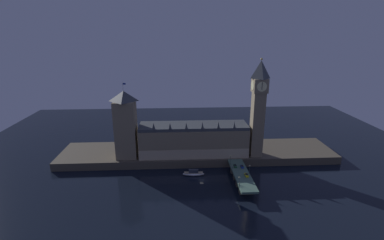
# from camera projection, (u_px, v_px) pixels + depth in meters

# --- Properties ---
(ground_plane) EXTENTS (400.00, 400.00, 0.00)m
(ground_plane) POSITION_uv_depth(u_px,v_px,m) (202.00, 180.00, 192.75)
(ground_plane) COLOR black
(embankment) EXTENTS (220.00, 42.00, 6.14)m
(embankment) POSITION_uv_depth(u_px,v_px,m) (198.00, 153.00, 229.07)
(embankment) COLOR #4C4438
(embankment) RESTS_ON ground_plane
(parliament_hall) EXTENTS (83.27, 23.12, 28.87)m
(parliament_hall) POSITION_uv_depth(u_px,v_px,m) (193.00, 139.00, 217.66)
(parliament_hall) COLOR #7F7056
(parliament_hall) RESTS_ON embankment
(clock_tower) EXTENTS (10.93, 11.04, 74.64)m
(clock_tower) POSITION_uv_depth(u_px,v_px,m) (258.00, 106.00, 206.43)
(clock_tower) COLOR #7F7056
(clock_tower) RESTS_ON embankment
(victoria_tower) EXTENTS (15.65, 15.65, 57.48)m
(victoria_tower) POSITION_uv_depth(u_px,v_px,m) (126.00, 124.00, 208.33)
(victoria_tower) COLOR #7F7056
(victoria_tower) RESTS_ON embankment
(bridge) EXTENTS (10.76, 46.00, 6.62)m
(bridge) POSITION_uv_depth(u_px,v_px,m) (242.00, 177.00, 188.08)
(bridge) COLOR #476656
(bridge) RESTS_ON ground_plane
(car_northbound_lead) EXTENTS (2.02, 4.54, 1.45)m
(car_northbound_lead) POSITION_uv_depth(u_px,v_px,m) (235.00, 166.00, 197.08)
(car_northbound_lead) COLOR #235633
(car_northbound_lead) RESTS_ON bridge
(car_southbound_lead) EXTENTS (2.04, 4.78, 1.59)m
(car_southbound_lead) POSITION_uv_depth(u_px,v_px,m) (246.00, 175.00, 184.14)
(car_southbound_lead) COLOR yellow
(car_southbound_lead) RESTS_ON bridge
(car_southbound_trail) EXTENTS (1.91, 4.48, 1.41)m
(car_southbound_trail) POSITION_uv_depth(u_px,v_px,m) (242.00, 167.00, 196.24)
(car_southbound_trail) COLOR navy
(car_southbound_trail) RESTS_ON bridge
(pedestrian_near_rail) EXTENTS (0.38, 0.38, 1.65)m
(pedestrian_near_rail) POSITION_uv_depth(u_px,v_px,m) (240.00, 184.00, 173.18)
(pedestrian_near_rail) COLOR black
(pedestrian_near_rail) RESTS_ON bridge
(pedestrian_far_rail) EXTENTS (0.38, 0.38, 1.84)m
(pedestrian_far_rail) POSITION_uv_depth(u_px,v_px,m) (233.00, 167.00, 194.31)
(pedestrian_far_rail) COLOR black
(pedestrian_far_rail) RESTS_ON bridge
(street_lamp_near) EXTENTS (1.34, 0.60, 6.00)m
(street_lamp_near) POSITION_uv_depth(u_px,v_px,m) (239.00, 180.00, 172.00)
(street_lamp_near) COLOR #2D3333
(street_lamp_near) RESTS_ON bridge
(street_lamp_mid) EXTENTS (1.34, 0.60, 6.33)m
(street_lamp_mid) POSITION_uv_depth(u_px,v_px,m) (250.00, 168.00, 186.52)
(street_lamp_mid) COLOR #2D3333
(street_lamp_mid) RESTS_ON bridge
(street_lamp_far) EXTENTS (1.34, 0.60, 7.05)m
(street_lamp_far) POSITION_uv_depth(u_px,v_px,m) (230.00, 159.00, 199.91)
(street_lamp_far) COLOR #2D3333
(street_lamp_far) RESTS_ON bridge
(boat_upstream) EXTENTS (15.36, 4.54, 4.61)m
(boat_upstream) POSITION_uv_depth(u_px,v_px,m) (194.00, 173.00, 198.43)
(boat_upstream) COLOR white
(boat_upstream) RESTS_ON ground_plane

